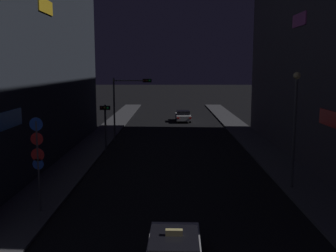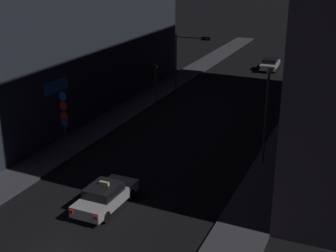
{
  "view_description": "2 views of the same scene",
  "coord_description": "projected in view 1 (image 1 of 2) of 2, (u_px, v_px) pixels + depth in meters",
  "views": [
    {
      "loc": [
        -0.42,
        -6.66,
        6.81
      ],
      "look_at": [
        -0.59,
        17.79,
        3.12
      ],
      "focal_mm": 41.34,
      "sensor_mm": 36.0,
      "label": 1
    },
    {
      "loc": [
        11.99,
        -14.89,
        13.22
      ],
      "look_at": [
        -0.35,
        14.2,
        1.86
      ],
      "focal_mm": 51.03,
      "sensor_mm": 36.0,
      "label": 2
    }
  ],
  "objects": [
    {
      "name": "sign_pole_left",
      "position": [
        38.0,
        156.0,
        17.78
      ],
      "size": [
        0.61,
        0.1,
        4.44
      ],
      "color": "#47474C",
      "rests_on": "sidewalk_left"
    },
    {
      "name": "traffic_light_left_kerb",
      "position": [
        105.0,
        119.0,
        30.66
      ],
      "size": [
        0.8,
        0.42,
        3.92
      ],
      "color": "#47474C",
      "rests_on": "ground_plane"
    },
    {
      "name": "traffic_light_overhead",
      "position": [
        127.0,
        97.0,
        35.33
      ],
      "size": [
        3.53,
        0.42,
        5.91
      ],
      "color": "#47474C",
      "rests_on": "ground_plane"
    },
    {
      "name": "sidewalk_right",
      "position": [
        248.0,
        137.0,
        38.08
      ],
      "size": [
        2.79,
        65.76,
        0.15
      ],
      "primitive_type": "cube",
      "color": "#424247",
      "rests_on": "ground_plane"
    },
    {
      "name": "street_lamp_near_block",
      "position": [
        295.0,
        118.0,
        21.24
      ],
      "size": [
        0.4,
        0.4,
        6.44
      ],
      "color": "#47474C",
      "rests_on": "sidewalk_right"
    },
    {
      "name": "far_car",
      "position": [
        183.0,
        116.0,
        49.37
      ],
      "size": [
        1.95,
        4.51,
        1.42
      ],
      "color": "#B7B7BC",
      "rests_on": "ground_plane"
    },
    {
      "name": "sidewalk_left",
      "position": [
        101.0,
        137.0,
        38.18
      ],
      "size": [
        2.79,
        65.76,
        0.15
      ],
      "primitive_type": "cube",
      "color": "#424247",
      "rests_on": "ground_plane"
    }
  ]
}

